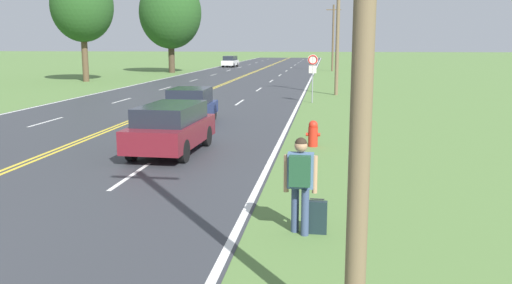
{
  "coord_description": "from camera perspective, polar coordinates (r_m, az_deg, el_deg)",
  "views": [
    {
      "loc": [
        8.76,
        -5.9,
        3.5
      ],
      "look_at": [
        6.87,
        8.38,
        0.84
      ],
      "focal_mm": 38.0,
      "sensor_mm": 36.0,
      "label": 1
    }
  ],
  "objects": [
    {
      "name": "car_dark_blue_sedan_approaching",
      "position": [
        23.75,
        -6.99,
        3.83
      ],
      "size": [
        1.91,
        4.09,
        1.54
      ],
      "rotation": [
        0.0,
        0.0,
        -1.55
      ],
      "color": "black",
      "rests_on": "ground"
    },
    {
      "name": "suitcase",
      "position": [
        10.17,
        6.42,
        -7.88
      ],
      "size": [
        0.38,
        0.15,
        0.67
      ],
      "rotation": [
        0.0,
        0.0,
        1.54
      ],
      "color": "#19282D",
      "rests_on": "ground"
    },
    {
      "name": "traffic_sign",
      "position": [
        31.87,
        5.99,
        7.92
      ],
      "size": [
        0.6,
        0.1,
        2.8
      ],
      "color": "gray",
      "rests_on": "ground"
    },
    {
      "name": "car_white_van_mid_near",
      "position": [
        78.58,
        -2.73,
        8.5
      ],
      "size": [
        1.9,
        4.22,
        1.58
      ],
      "rotation": [
        0.0,
        0.0,
        1.52
      ],
      "color": "black",
      "rests_on": "ground"
    },
    {
      "name": "tree_behind_sign",
      "position": [
        64.65,
        -9.01,
        13.27
      ],
      "size": [
        7.11,
        7.11,
        10.93
      ],
      "color": "#473828",
      "rests_on": "ground"
    },
    {
      "name": "tree_mid_treeline",
      "position": [
        51.73,
        -17.84,
        13.44
      ],
      "size": [
        5.48,
        5.48,
        9.81
      ],
      "color": "brown",
      "rests_on": "ground"
    },
    {
      "name": "car_maroon_suv_nearest",
      "position": [
        17.43,
        -8.91,
        1.58
      ],
      "size": [
        1.96,
        4.36,
        1.57
      ],
      "rotation": [
        0.0,
        0.0,
        -1.61
      ],
      "color": "black",
      "rests_on": "ground"
    },
    {
      "name": "hitchhiker_person",
      "position": [
        9.87,
        4.69,
        -3.59
      ],
      "size": [
        0.62,
        0.44,
        1.81
      ],
      "rotation": [
        0.0,
        0.0,
        1.54
      ],
      "color": "#38476B",
      "rests_on": "ground"
    },
    {
      "name": "fire_hydrant",
      "position": [
        18.49,
        6.03,
        0.92
      ],
      "size": [
        0.49,
        0.33,
        0.89
      ],
      "color": "red",
      "rests_on": "ground"
    },
    {
      "name": "utility_pole_far",
      "position": [
        67.88,
        8.11,
        10.89
      ],
      "size": [
        1.8,
        0.24,
        7.98
      ],
      "color": "brown",
      "rests_on": "ground"
    },
    {
      "name": "utility_pole_midground",
      "position": [
        36.91,
        8.58,
        10.95
      ],
      "size": [
        1.8,
        0.24,
        7.49
      ],
      "color": "brown",
      "rests_on": "ground"
    }
  ]
}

